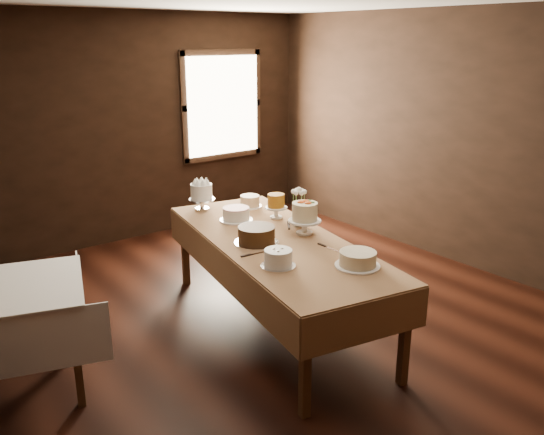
{
  "coord_description": "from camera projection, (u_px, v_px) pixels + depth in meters",
  "views": [
    {
      "loc": [
        -2.96,
        -3.59,
        2.48
      ],
      "look_at": [
        0.0,
        0.2,
        0.95
      ],
      "focal_mm": 37.51,
      "sensor_mm": 36.0,
      "label": 1
    }
  ],
  "objects": [
    {
      "name": "floor",
      "position": [
        285.0,
        322.0,
        5.18
      ],
      "size": [
        5.0,
        6.0,
        0.01
      ],
      "primitive_type": "cube",
      "color": "black",
      "rests_on": "ground"
    },
    {
      "name": "wall_back",
      "position": [
        133.0,
        129.0,
        7.01
      ],
      "size": [
        5.0,
        0.02,
        2.8
      ],
      "primitive_type": "cube",
      "color": "black",
      "rests_on": "ground"
    },
    {
      "name": "wall_right",
      "position": [
        463.0,
        140.0,
        6.23
      ],
      "size": [
        0.02,
        6.0,
        2.8
      ],
      "primitive_type": "cube",
      "color": "black",
      "rests_on": "ground"
    },
    {
      "name": "window",
      "position": [
        223.0,
        106.0,
        7.67
      ],
      "size": [
        1.1,
        0.05,
        1.3
      ],
      "primitive_type": "cube",
      "color": "#FFEABF",
      "rests_on": "wall_back"
    },
    {
      "name": "display_table",
      "position": [
        276.0,
        246.0,
        4.89
      ],
      "size": [
        1.52,
        2.8,
        0.82
      ],
      "rotation": [
        0.0,
        0.0,
        -0.19
      ],
      "color": "#402613",
      "rests_on": "ground"
    },
    {
      "name": "side_table",
      "position": [
        13.0,
        299.0,
        4.01
      ],
      "size": [
        1.2,
        1.2,
        0.81
      ],
      "rotation": [
        0.0,
        0.0,
        -0.31
      ],
      "color": "#402613",
      "rests_on": "ground"
    },
    {
      "name": "cake_meringue",
      "position": [
        202.0,
        197.0,
        5.69
      ],
      "size": [
        0.3,
        0.3,
        0.28
      ],
      "color": "silver",
      "rests_on": "display_table"
    },
    {
      "name": "cake_speckled",
      "position": [
        250.0,
        202.0,
        5.8
      ],
      "size": [
        0.25,
        0.25,
        0.12
      ],
      "color": "white",
      "rests_on": "display_table"
    },
    {
      "name": "cake_lattice",
      "position": [
        236.0,
        215.0,
        5.37
      ],
      "size": [
        0.35,
        0.35,
        0.12
      ],
      "color": "white",
      "rests_on": "display_table"
    },
    {
      "name": "cake_caramel",
      "position": [
        276.0,
        207.0,
        5.42
      ],
      "size": [
        0.22,
        0.22,
        0.25
      ],
      "color": "white",
      "rests_on": "display_table"
    },
    {
      "name": "cake_chocolate",
      "position": [
        256.0,
        235.0,
        4.77
      ],
      "size": [
        0.44,
        0.44,
        0.15
      ],
      "color": "silver",
      "rests_on": "display_table"
    },
    {
      "name": "cake_flowers",
      "position": [
        305.0,
        220.0,
        4.98
      ],
      "size": [
        0.31,
        0.31,
        0.3
      ],
      "color": "white",
      "rests_on": "display_table"
    },
    {
      "name": "cake_swirl",
      "position": [
        278.0,
        259.0,
        4.28
      ],
      "size": [
        0.29,
        0.29,
        0.14
      ],
      "color": "silver",
      "rests_on": "display_table"
    },
    {
      "name": "cake_cream",
      "position": [
        358.0,
        259.0,
        4.28
      ],
      "size": [
        0.34,
        0.34,
        0.12
      ],
      "color": "white",
      "rests_on": "display_table"
    },
    {
      "name": "cake_server_b",
      "position": [
        332.0,
        249.0,
        4.64
      ],
      "size": [
        0.03,
        0.24,
        0.01
      ],
      "primitive_type": "cube",
      "rotation": [
        0.0,
        0.0,
        -1.54
      ],
      "color": "silver",
      "rests_on": "display_table"
    },
    {
      "name": "cake_server_c",
      "position": [
        250.0,
        231.0,
        5.09
      ],
      "size": [
        0.09,
        0.24,
        0.01
      ],
      "primitive_type": "cube",
      "rotation": [
        0.0,
        0.0,
        1.86
      ],
      "color": "silver",
      "rests_on": "display_table"
    },
    {
      "name": "cake_server_d",
      "position": [
        289.0,
        224.0,
        5.28
      ],
      "size": [
        0.17,
        0.21,
        0.01
      ],
      "primitive_type": "cube",
      "rotation": [
        0.0,
        0.0,
        0.91
      ],
      "color": "silver",
      "rests_on": "display_table"
    },
    {
      "name": "cake_server_e",
      "position": [
        259.0,
        253.0,
        4.56
      ],
      "size": [
        0.24,
        0.05,
        0.01
      ],
      "primitive_type": "cube",
      "rotation": [
        0.0,
        0.0,
        -0.11
      ],
      "color": "silver",
      "rests_on": "display_table"
    },
    {
      "name": "flower_vase",
      "position": [
        299.0,
        218.0,
        5.22
      ],
      "size": [
        0.19,
        0.19,
        0.14
      ],
      "primitive_type": "imported",
      "rotation": [
        0.0,
        0.0,
        2.16
      ],
      "color": "#2D2823",
      "rests_on": "display_table"
    },
    {
      "name": "flower_bouquet",
      "position": [
        299.0,
        198.0,
        5.16
      ],
      "size": [
        0.14,
        0.14,
        0.2
      ],
      "primitive_type": null,
      "color": "white",
      "rests_on": "flower_vase"
    }
  ]
}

